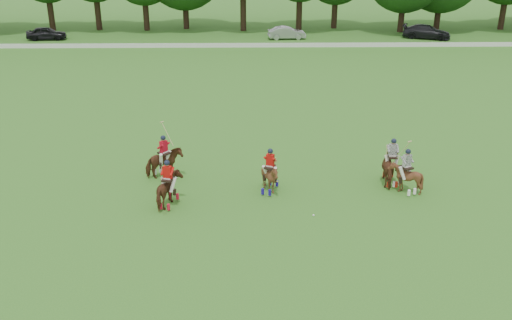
{
  "coord_description": "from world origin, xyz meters",
  "views": [
    {
      "loc": [
        0.27,
        -21.04,
        11.91
      ],
      "look_at": [
        0.71,
        4.2,
        1.4
      ],
      "focal_mm": 40.0,
      "sensor_mm": 36.0,
      "label": 1
    }
  ],
  "objects_px": {
    "polo_stripe_a": "(391,167)",
    "polo_stripe_b": "(405,177)",
    "polo_ball": "(314,215)",
    "polo_red_c": "(270,177)",
    "car_mid": "(287,33)",
    "polo_red_b": "(165,163)",
    "polo_red_a": "(169,190)",
    "car_left": "(46,33)",
    "car_right": "(427,32)"
  },
  "relations": [
    {
      "from": "polo_stripe_a",
      "to": "polo_ball",
      "type": "relative_size",
      "value": 26.18
    },
    {
      "from": "car_left",
      "to": "polo_ball",
      "type": "height_order",
      "value": "car_left"
    },
    {
      "from": "car_right",
      "to": "polo_ball",
      "type": "xyz_separation_m",
      "value": [
        -17.17,
        -41.41,
        -0.71
      ]
    },
    {
      "from": "polo_red_c",
      "to": "polo_red_a",
      "type": "bearing_deg",
      "value": -163.33
    },
    {
      "from": "polo_red_c",
      "to": "polo_ball",
      "type": "relative_size",
      "value": 24.48
    },
    {
      "from": "polo_ball",
      "to": "polo_red_a",
      "type": "bearing_deg",
      "value": 170.0
    },
    {
      "from": "polo_red_a",
      "to": "polo_red_c",
      "type": "height_order",
      "value": "polo_red_a"
    },
    {
      "from": "car_mid",
      "to": "polo_red_a",
      "type": "distance_m",
      "value": 41.07
    },
    {
      "from": "car_left",
      "to": "polo_red_b",
      "type": "height_order",
      "value": "polo_red_b"
    },
    {
      "from": "car_left",
      "to": "polo_stripe_b",
      "type": "bearing_deg",
      "value": -146.81
    },
    {
      "from": "polo_red_a",
      "to": "car_right",
      "type": "bearing_deg",
      "value": 59.6
    },
    {
      "from": "car_right",
      "to": "polo_red_b",
      "type": "xyz_separation_m",
      "value": [
        -24.21,
        -37.17,
        0.05
      ]
    },
    {
      "from": "car_left",
      "to": "polo_red_c",
      "type": "xyz_separation_m",
      "value": [
        23.06,
        -38.88,
        0.07
      ]
    },
    {
      "from": "car_left",
      "to": "polo_ball",
      "type": "distance_m",
      "value": 48.31
    },
    {
      "from": "polo_stripe_b",
      "to": "polo_stripe_a",
      "type": "bearing_deg",
      "value": 114.64
    },
    {
      "from": "polo_stripe_a",
      "to": "car_right",
      "type": "bearing_deg",
      "value": 71.13
    },
    {
      "from": "polo_red_c",
      "to": "polo_stripe_a",
      "type": "xyz_separation_m",
      "value": [
        5.98,
        0.82,
        0.08
      ]
    },
    {
      "from": "car_mid",
      "to": "polo_stripe_a",
      "type": "bearing_deg",
      "value": 178.62
    },
    {
      "from": "car_right",
      "to": "polo_stripe_a",
      "type": "xyz_separation_m",
      "value": [
        -13.01,
        -38.06,
        0.11
      ]
    },
    {
      "from": "car_right",
      "to": "polo_red_c",
      "type": "xyz_separation_m",
      "value": [
        -18.99,
        -38.88,
        0.03
      ]
    },
    {
      "from": "polo_red_a",
      "to": "polo_stripe_b",
      "type": "height_order",
      "value": "polo_stripe_b"
    },
    {
      "from": "polo_red_c",
      "to": "polo_ball",
      "type": "distance_m",
      "value": 3.2
    },
    {
      "from": "car_right",
      "to": "polo_stripe_b",
      "type": "bearing_deg",
      "value": -176.14
    },
    {
      "from": "polo_stripe_a",
      "to": "polo_red_c",
      "type": "bearing_deg",
      "value": -172.15
    },
    {
      "from": "polo_red_c",
      "to": "car_left",
      "type": "bearing_deg",
      "value": 120.67
    },
    {
      "from": "car_right",
      "to": "polo_red_a",
      "type": "relative_size",
      "value": 2.32
    },
    {
      "from": "car_left",
      "to": "car_mid",
      "type": "bearing_deg",
      "value": -93.87
    },
    {
      "from": "car_mid",
      "to": "polo_red_a",
      "type": "height_order",
      "value": "polo_red_a"
    },
    {
      "from": "polo_red_b",
      "to": "polo_stripe_b",
      "type": "distance_m",
      "value": 11.79
    },
    {
      "from": "polo_stripe_a",
      "to": "polo_stripe_b",
      "type": "relative_size",
      "value": 0.86
    },
    {
      "from": "polo_red_c",
      "to": "polo_stripe_a",
      "type": "relative_size",
      "value": 0.94
    },
    {
      "from": "polo_red_a",
      "to": "polo_red_b",
      "type": "height_order",
      "value": "polo_red_b"
    },
    {
      "from": "car_right",
      "to": "polo_ball",
      "type": "height_order",
      "value": "car_right"
    },
    {
      "from": "polo_red_a",
      "to": "polo_red_c",
      "type": "xyz_separation_m",
      "value": [
        4.64,
        1.39,
        -0.02
      ]
    },
    {
      "from": "car_left",
      "to": "polo_stripe_a",
      "type": "bearing_deg",
      "value": -146.53
    },
    {
      "from": "polo_red_b",
      "to": "polo_stripe_a",
      "type": "xyz_separation_m",
      "value": [
        11.2,
        -0.89,
        0.05
      ]
    },
    {
      "from": "polo_red_a",
      "to": "polo_red_b",
      "type": "xyz_separation_m",
      "value": [
        -0.58,
        3.1,
        0.01
      ]
    },
    {
      "from": "car_left",
      "to": "car_right",
      "type": "bearing_deg",
      "value": -93.87
    },
    {
      "from": "polo_red_a",
      "to": "polo_stripe_a",
      "type": "relative_size",
      "value": 0.95
    },
    {
      "from": "car_left",
      "to": "polo_ball",
      "type": "relative_size",
      "value": 46.57
    },
    {
      "from": "car_left",
      "to": "car_right",
      "type": "relative_size",
      "value": 0.81
    },
    {
      "from": "car_left",
      "to": "polo_red_a",
      "type": "xyz_separation_m",
      "value": [
        18.42,
        -40.27,
        0.08
      ]
    },
    {
      "from": "polo_red_a",
      "to": "polo_red_b",
      "type": "bearing_deg",
      "value": 100.54
    },
    {
      "from": "polo_red_a",
      "to": "polo_stripe_a",
      "type": "xyz_separation_m",
      "value": [
        10.62,
        2.21,
        0.06
      ]
    },
    {
      "from": "car_mid",
      "to": "polo_red_a",
      "type": "bearing_deg",
      "value": 163.46
    },
    {
      "from": "polo_stripe_b",
      "to": "polo_ball",
      "type": "xyz_separation_m",
      "value": [
        -4.6,
        -2.38,
        -0.73
      ]
    },
    {
      "from": "polo_ball",
      "to": "polo_red_c",
      "type": "bearing_deg",
      "value": 125.75
    },
    {
      "from": "car_left",
      "to": "polo_red_c",
      "type": "bearing_deg",
      "value": -153.2
    },
    {
      "from": "car_mid",
      "to": "polo_red_b",
      "type": "bearing_deg",
      "value": 161.7
    },
    {
      "from": "car_mid",
      "to": "car_right",
      "type": "distance_m",
      "value": 15.57
    }
  ]
}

